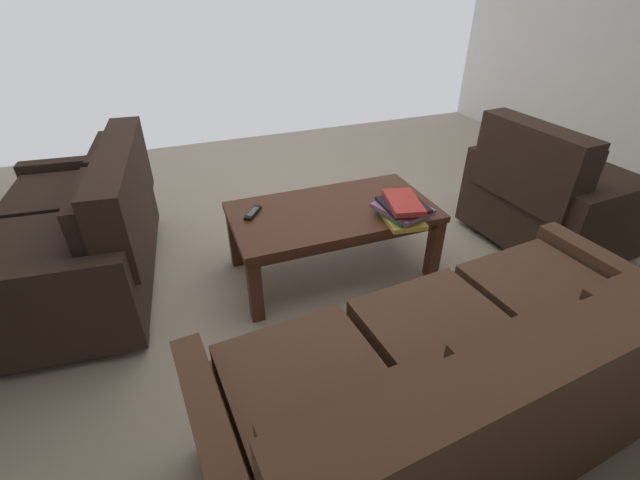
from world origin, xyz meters
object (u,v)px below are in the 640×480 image
(coffee_table, at_px, (333,219))
(book_stack, at_px, (402,209))
(armchair_side, at_px, (549,196))
(tv_remote, at_px, (253,213))
(loveseat_near, at_px, (84,234))
(sofa_main, at_px, (464,389))

(coffee_table, bearing_deg, book_stack, 143.63)
(armchair_side, bearing_deg, coffee_table, -8.42)
(armchair_side, relative_size, tv_remote, 6.42)
(coffee_table, height_order, armchair_side, armchair_side)
(coffee_table, xyz_separation_m, armchair_side, (-1.46, 0.22, -0.00))
(book_stack, height_order, tv_remote, book_stack)
(loveseat_near, xyz_separation_m, book_stack, (-1.72, 0.61, 0.14))
(loveseat_near, relative_size, coffee_table, 1.22)
(sofa_main, distance_m, book_stack, 1.13)
(sofa_main, xyz_separation_m, armchair_side, (-1.48, -1.09, -0.00))
(armchair_side, xyz_separation_m, tv_remote, (1.92, -0.32, 0.08))
(sofa_main, relative_size, book_stack, 5.38)
(coffee_table, bearing_deg, armchair_side, 171.58)
(tv_remote, bearing_deg, sofa_main, 107.18)
(armchair_side, height_order, tv_remote, armchair_side)
(sofa_main, xyz_separation_m, coffee_table, (-0.02, -1.31, 0.00))
(sofa_main, height_order, armchair_side, armchair_side)
(sofa_main, relative_size, tv_remote, 12.29)
(loveseat_near, relative_size, armchair_side, 1.48)
(loveseat_near, xyz_separation_m, coffee_table, (-1.40, 0.37, 0.02))
(book_stack, bearing_deg, sofa_main, 72.06)
(armchair_side, bearing_deg, tv_remote, -9.50)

